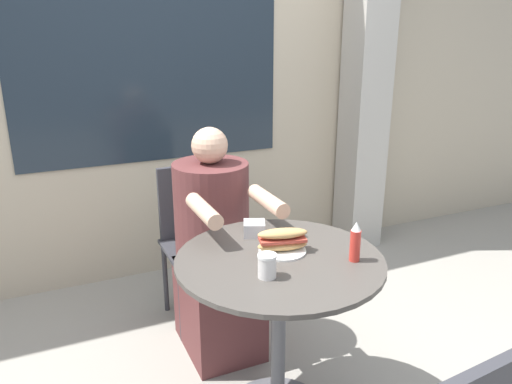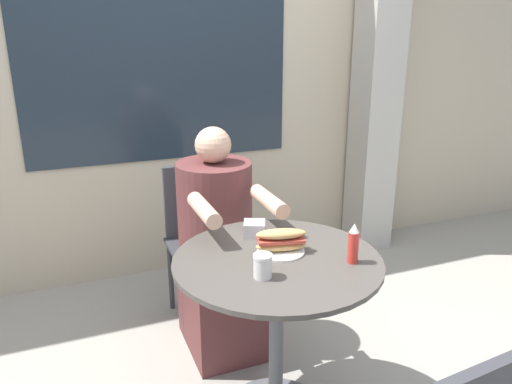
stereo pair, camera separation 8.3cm
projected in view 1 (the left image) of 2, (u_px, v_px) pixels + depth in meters
name	position (u px, v px, depth m)	size (l,w,h in m)	color
storefront_wall	(166.00, 60.00, 3.10)	(8.00, 0.09, 2.80)	#B7A88E
lattice_pillar	(366.00, 86.00, 3.53)	(0.27, 0.27, 2.40)	#B2ADA3
cafe_table	(279.00, 302.00, 1.99)	(0.81, 0.81, 0.75)	#47423D
diner_chair	(194.00, 229.00, 2.80)	(0.38, 0.38, 0.87)	#333338
seated_diner	(215.00, 258.00, 2.51)	(0.37, 0.67, 1.15)	brown
sandwich_on_plate	(282.00, 242.00, 1.97)	(0.21, 0.19, 0.10)	white
drink_cup	(267.00, 266.00, 1.77)	(0.07, 0.07, 0.09)	silver
napkin_box	(254.00, 229.00, 2.13)	(0.12, 0.12, 0.06)	silver
condiment_bottle	(355.00, 242.00, 1.88)	(0.04, 0.04, 0.16)	red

